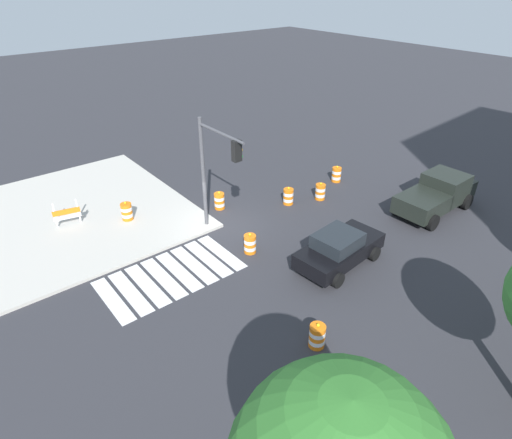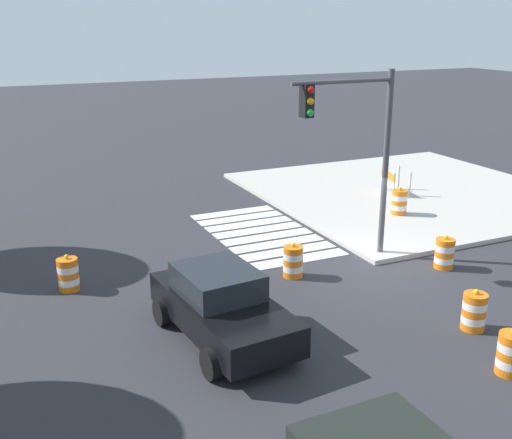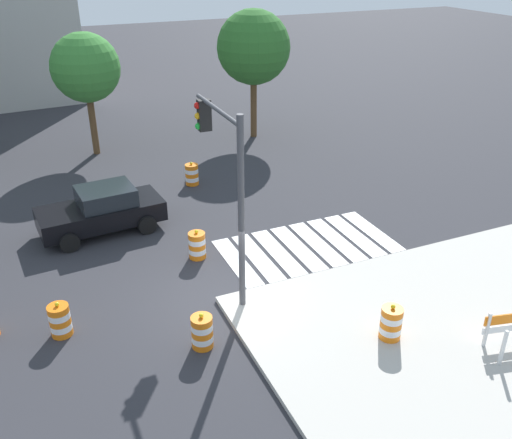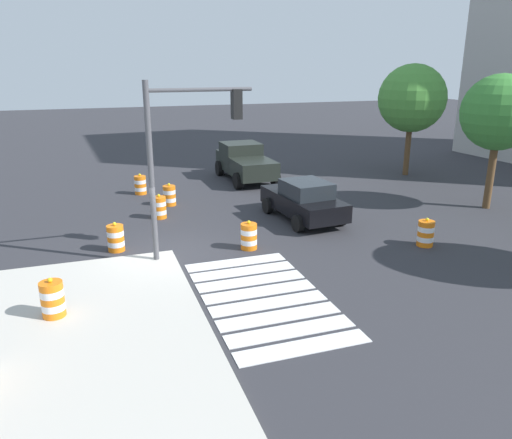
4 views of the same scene
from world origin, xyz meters
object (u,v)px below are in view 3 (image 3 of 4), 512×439
object	(u,v)px
traffic_barrel_near_corner	(202,332)
construction_barricade	(511,328)
street_tree_streetside_far	(85,68)
traffic_light_pole	(224,166)
street_tree_streetside_near	(254,48)
sports_car	(102,210)
traffic_barrel_median_near	(197,245)
traffic_barrel_lane_center	(60,320)
traffic_barrel_far_curb	(192,174)
traffic_barrel_on_sidewalk	(391,323)

from	to	relation	value
traffic_barrel_near_corner	construction_barricade	xyz separation A→B (m)	(7.00, -3.29, 0.27)
street_tree_streetside_far	traffic_light_pole	bearing A→B (deg)	-83.02
traffic_light_pole	street_tree_streetside_near	size ratio (longest dim) A/B	0.85
sports_car	traffic_light_pole	world-z (taller)	traffic_light_pole
sports_car	construction_barricade	xyz separation A→B (m)	(8.18, -10.76, -0.09)
traffic_barrel_median_near	traffic_barrel_lane_center	size ratio (longest dim) A/B	1.00
traffic_barrel_median_near	street_tree_streetside_near	distance (m)	13.40
traffic_light_pole	traffic_barrel_far_curb	bearing A→B (deg)	79.73
street_tree_streetside_near	street_tree_streetside_far	world-z (taller)	street_tree_streetside_near
traffic_barrel_far_curb	traffic_barrel_lane_center	world-z (taller)	same
sports_car	street_tree_streetside_near	xyz separation A→B (m)	(9.19, 7.68, 3.77)
traffic_barrel_near_corner	traffic_barrel_lane_center	distance (m)	3.81
traffic_barrel_lane_center	traffic_barrel_far_curb	bearing A→B (deg)	52.87
construction_barricade	traffic_light_pole	world-z (taller)	traffic_light_pole
traffic_barrel_near_corner	traffic_barrel_lane_center	xyz separation A→B (m)	(-3.27, 1.95, 0.00)
traffic_barrel_near_corner	street_tree_streetside_near	xyz separation A→B (m)	(8.01, 15.16, 4.13)
sports_car	street_tree_streetside_far	bearing A→B (deg)	82.60
sports_car	traffic_barrel_far_curb	world-z (taller)	sports_car
traffic_barrel_near_corner	traffic_barrel_on_sidewalk	xyz separation A→B (m)	(4.50, -1.78, 0.15)
traffic_light_pole	street_tree_streetside_far	world-z (taller)	street_tree_streetside_far
traffic_light_pole	traffic_barrel_near_corner	bearing A→B (deg)	-124.53
traffic_barrel_lane_center	construction_barricade	distance (m)	11.54
construction_barricade	traffic_light_pole	size ratio (longest dim) A/B	0.25
traffic_barrel_median_near	street_tree_streetside_near	bearing A→B (deg)	58.20
traffic_barrel_on_sidewalk	traffic_light_pole	distance (m)	6.00
street_tree_streetside_near	sports_car	bearing A→B (deg)	-140.09
traffic_barrel_on_sidewalk	street_tree_streetside_near	world-z (taller)	street_tree_streetside_near
traffic_barrel_lane_center	street_tree_streetside_far	size ratio (longest dim) A/B	0.18
traffic_barrel_far_curb	street_tree_streetside_far	size ratio (longest dim) A/B	0.18
traffic_barrel_near_corner	street_tree_streetside_near	distance (m)	17.63
traffic_barrel_near_corner	traffic_barrel_on_sidewalk	world-z (taller)	traffic_barrel_on_sidewalk
traffic_barrel_lane_center	traffic_barrel_on_sidewalk	xyz separation A→B (m)	(7.77, -3.74, 0.15)
traffic_barrel_on_sidewalk	traffic_light_pole	xyz separation A→B (m)	(-2.94, 4.05, 3.31)
traffic_barrel_median_near	traffic_light_pole	distance (m)	4.03
construction_barricade	street_tree_streetside_near	world-z (taller)	street_tree_streetside_near
traffic_barrel_far_curb	street_tree_streetside_near	distance (m)	8.14
traffic_barrel_on_sidewalk	street_tree_streetside_far	bearing A→B (deg)	104.64
traffic_barrel_on_sidewalk	street_tree_streetside_far	world-z (taller)	street_tree_streetside_far
traffic_barrel_median_near	street_tree_streetside_near	size ratio (longest dim) A/B	0.16
traffic_barrel_far_curb	construction_barricade	bearing A→B (deg)	-73.53
traffic_light_pole	construction_barricade	bearing A→B (deg)	-45.59
traffic_barrel_median_near	traffic_barrel_far_curb	distance (m)	6.16
traffic_light_pole	street_tree_streetside_far	xyz separation A→B (m)	(-1.66, 13.54, 0.21)
traffic_barrel_far_curb	street_tree_streetside_near	bearing A→B (deg)	44.53
traffic_barrel_median_near	construction_barricade	distance (m)	9.52
traffic_barrel_far_curb	traffic_light_pole	size ratio (longest dim) A/B	0.19
traffic_barrel_far_curb	traffic_barrel_on_sidewalk	size ratio (longest dim) A/B	1.00
traffic_barrel_median_near	street_tree_streetside_far	world-z (taller)	street_tree_streetside_far
street_tree_streetside_near	traffic_barrel_on_sidewalk	bearing A→B (deg)	-101.69
traffic_barrel_on_sidewalk	traffic_light_pole	size ratio (longest dim) A/B	0.19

